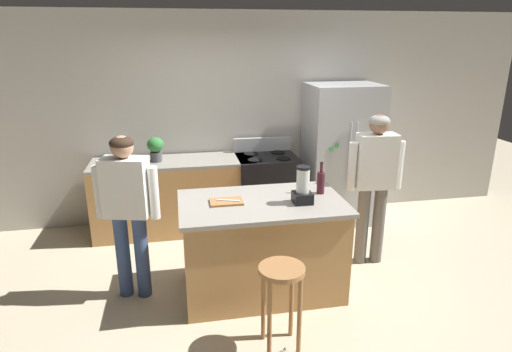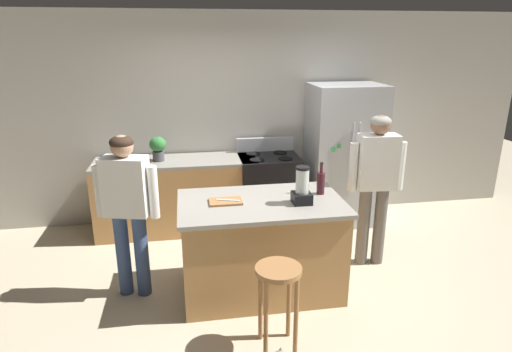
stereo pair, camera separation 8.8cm
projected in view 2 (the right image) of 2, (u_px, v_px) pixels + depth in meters
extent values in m
plane|color=beige|center=(261.00, 288.00, 4.27)|extent=(14.00, 14.00, 0.00)
cube|color=#BCB7AD|center=(236.00, 119.00, 5.69)|extent=(8.00, 0.10, 2.70)
cube|color=#B7844C|center=(261.00, 248.00, 4.14)|extent=(1.47, 0.86, 0.89)
cube|color=gray|center=(261.00, 203.00, 3.99)|extent=(1.53, 0.92, 0.04)
cube|color=#B7844C|center=(178.00, 197.00, 5.47)|extent=(2.00, 0.64, 0.89)
cube|color=gray|center=(176.00, 162.00, 5.32)|extent=(2.00, 0.64, 0.04)
cube|color=#B7BABF|center=(344.00, 155.00, 5.61)|extent=(0.90, 0.70, 1.82)
cylinder|color=#B7BABF|center=(352.00, 156.00, 5.23)|extent=(0.02, 0.02, 0.82)
cylinder|color=#B7BABF|center=(358.00, 156.00, 5.24)|extent=(0.02, 0.02, 0.82)
cube|color=#3FB259|center=(333.00, 150.00, 5.18)|extent=(0.05, 0.01, 0.05)
cube|color=#3FB259|center=(339.00, 146.00, 5.18)|extent=(0.05, 0.01, 0.05)
cube|color=#268CD8|center=(360.00, 171.00, 5.33)|extent=(0.05, 0.01, 0.05)
cube|color=black|center=(269.00, 191.00, 5.62)|extent=(0.76, 0.64, 0.93)
cube|color=black|center=(274.00, 203.00, 5.32)|extent=(0.60, 0.01, 0.24)
cube|color=#B7BABF|center=(265.00, 144.00, 5.72)|extent=(0.76, 0.06, 0.18)
cylinder|color=black|center=(257.00, 160.00, 5.30)|extent=(0.18, 0.18, 0.01)
cylinder|color=black|center=(285.00, 159.00, 5.36)|extent=(0.18, 0.18, 0.01)
cylinder|color=black|center=(253.00, 154.00, 5.58)|extent=(0.18, 0.18, 0.01)
cylinder|color=black|center=(280.00, 153.00, 5.64)|extent=(0.18, 0.18, 0.01)
cylinder|color=#384C7A|center=(123.00, 254.00, 4.09)|extent=(0.16, 0.16, 0.83)
cylinder|color=#384C7A|center=(142.00, 255.00, 4.07)|extent=(0.16, 0.16, 0.83)
cube|color=white|center=(126.00, 186.00, 3.87)|extent=(0.44, 0.31, 0.54)
cylinder|color=white|center=(99.00, 191.00, 3.90)|extent=(0.11, 0.11, 0.49)
cylinder|color=white|center=(153.00, 192.00, 3.87)|extent=(0.11, 0.11, 0.49)
sphere|color=tan|center=(122.00, 146.00, 3.75)|extent=(0.24, 0.24, 0.20)
ellipsoid|color=#332319|center=(121.00, 142.00, 3.74)|extent=(0.25, 0.25, 0.12)
cylinder|color=#66605B|center=(380.00, 226.00, 4.65)|extent=(0.14, 0.14, 0.87)
cylinder|color=#66605B|center=(363.00, 226.00, 4.64)|extent=(0.14, 0.14, 0.87)
cube|color=white|center=(377.00, 162.00, 4.42)|extent=(0.42, 0.25, 0.57)
cylinder|color=white|center=(400.00, 166.00, 4.46)|extent=(0.10, 0.10, 0.51)
cylinder|color=white|center=(353.00, 167.00, 4.42)|extent=(0.10, 0.10, 0.51)
sphere|color=#8C664C|center=(381.00, 125.00, 4.30)|extent=(0.22, 0.22, 0.20)
ellipsoid|color=gray|center=(381.00, 121.00, 4.29)|extent=(0.23, 0.23, 0.12)
cylinder|color=#9E6B3D|center=(278.00, 270.00, 3.26)|extent=(0.36, 0.36, 0.04)
cylinder|color=#9E6B3D|center=(266.00, 321.00, 3.24)|extent=(0.04, 0.04, 0.68)
cylinder|color=#9E6B3D|center=(296.00, 318.00, 3.28)|extent=(0.04, 0.04, 0.68)
cylinder|color=#9E6B3D|center=(260.00, 303.00, 3.46)|extent=(0.04, 0.04, 0.68)
cylinder|color=#9E6B3D|center=(289.00, 300.00, 3.50)|extent=(0.04, 0.04, 0.68)
cone|color=gray|center=(281.00, 349.00, 3.11)|extent=(0.04, 0.04, 0.03)
cylinder|color=#4C4C51|center=(159.00, 156.00, 5.27)|extent=(0.14, 0.14, 0.12)
ellipsoid|color=#337A38|center=(158.00, 144.00, 5.22)|extent=(0.20, 0.20, 0.18)
cube|color=black|center=(302.00, 198.00, 3.93)|extent=(0.17, 0.17, 0.10)
cylinder|color=silver|center=(302.00, 181.00, 3.88)|extent=(0.12, 0.12, 0.22)
cylinder|color=black|center=(303.00, 168.00, 3.84)|extent=(0.12, 0.12, 0.02)
cylinder|color=olive|center=(306.00, 185.00, 4.18)|extent=(0.06, 0.06, 0.15)
cylinder|color=olive|center=(306.00, 175.00, 4.14)|extent=(0.02, 0.02, 0.07)
cylinder|color=black|center=(306.00, 171.00, 4.13)|extent=(0.03, 0.03, 0.02)
cylinder|color=#471923|center=(321.00, 183.00, 4.15)|extent=(0.08, 0.08, 0.21)
cylinder|color=#471923|center=(321.00, 169.00, 4.10)|extent=(0.03, 0.03, 0.09)
cylinder|color=black|center=(322.00, 163.00, 4.08)|extent=(0.03, 0.03, 0.02)
cube|color=#9E6B3D|center=(226.00, 201.00, 3.95)|extent=(0.30, 0.20, 0.02)
cube|color=#B7BABF|center=(228.00, 200.00, 3.95)|extent=(0.22, 0.10, 0.01)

